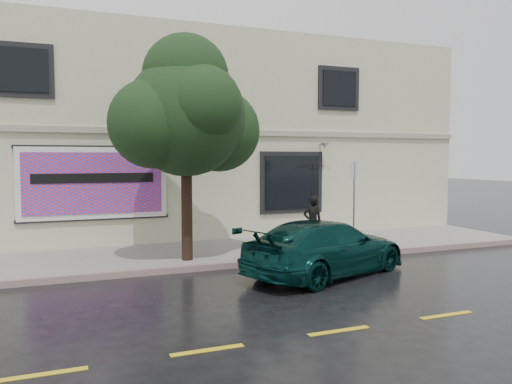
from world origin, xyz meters
name	(u,v)px	position (x,y,z in m)	size (l,w,h in m)	color
ground	(258,281)	(0.00, 0.00, 0.00)	(90.00, 90.00, 0.00)	black
sidewalk	(216,252)	(0.00, 3.25, 0.07)	(20.00, 3.50, 0.15)	#97958F
curb	(237,265)	(0.00, 1.50, 0.07)	(20.00, 0.18, 0.16)	gray
road_marking	(339,331)	(0.00, -3.50, 0.01)	(19.00, 0.12, 0.01)	gold
building	(173,139)	(0.00, 9.00, 3.50)	(20.00, 8.12, 7.00)	#BCBA98
billboard	(94,183)	(-3.20, 4.92, 2.05)	(4.30, 0.16, 2.20)	white
car	(326,248)	(1.71, -0.05, 0.66)	(2.01, 4.54, 1.32)	#072D2A
pedestrian	(313,222)	(2.60, 2.31, 0.93)	(0.57, 0.37, 1.57)	black
umbrella	(313,181)	(2.60, 2.31, 2.12)	(1.10, 1.10, 0.81)	black
street_tree	(186,117)	(-1.11, 2.20, 3.82)	(3.06, 3.06, 5.22)	#321E16
sign_pole	(354,197)	(3.60, 1.70, 1.68)	(0.31, 0.10, 2.54)	gray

